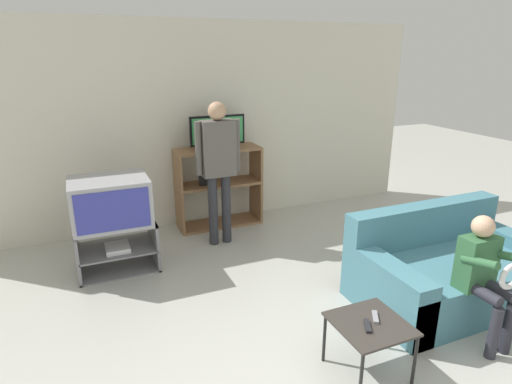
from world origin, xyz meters
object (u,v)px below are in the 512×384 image
object	(u,v)px
couch	(447,271)
person_seated_child	(484,271)
television_flat	(218,133)
remote_control_white	(375,317)
snack_table	(370,328)
person_standing_adult	(218,160)
television_main	(110,202)
remote_control_black	(368,326)
media_shelf	(219,186)
tv_stand	(117,246)

from	to	relation	value
couch	person_seated_child	size ratio (longest dim) A/B	1.67
television_flat	remote_control_white	distance (m)	3.17
snack_table	person_standing_adult	distance (m)	2.62
television_main	remote_control_black	bearing A→B (deg)	-58.64
media_shelf	person_standing_adult	size ratio (longest dim) A/B	0.65
television_flat	person_seated_child	size ratio (longest dim) A/B	0.69
snack_table	couch	xyz separation A→B (m)	(1.29, 0.54, -0.09)
television_flat	tv_stand	bearing A→B (deg)	-151.34
tv_stand	television_flat	size ratio (longest dim) A/B	1.13
remote_control_black	person_standing_adult	world-z (taller)	person_standing_adult
person_standing_adult	television_main	bearing A→B (deg)	-170.82
tv_stand	couch	bearing A→B (deg)	-33.01
remote_control_white	couch	distance (m)	1.33
snack_table	couch	size ratio (longest dim) A/B	0.29
television_main	remote_control_white	size ratio (longest dim) A/B	5.33
couch	person_seated_child	xyz separation A→B (m)	(-0.25, -0.56, 0.33)
television_main	couch	bearing A→B (deg)	-32.74
television_flat	remote_control_white	xyz separation A→B (m)	(0.14, -3.07, -0.81)
television_flat	person_seated_child	world-z (taller)	television_flat
snack_table	television_main	bearing A→B (deg)	122.62
media_shelf	couch	distance (m)	2.90
television_main	person_standing_adult	bearing A→B (deg)	9.18
remote_control_white	person_standing_adult	distance (m)	2.59
person_standing_adult	person_seated_child	size ratio (longest dim) A/B	1.64
television_flat	snack_table	size ratio (longest dim) A/B	1.45
television_main	snack_table	bearing A→B (deg)	-57.38
media_shelf	remote_control_white	size ratio (longest dim) A/B	7.60
television_main	television_flat	world-z (taller)	television_flat
remote_control_white	person_standing_adult	bearing A→B (deg)	129.81
media_shelf	television_flat	size ratio (longest dim) A/B	1.53
person_standing_adult	person_seated_child	bearing A→B (deg)	-62.92
remote_control_black	remote_control_white	distance (m)	0.13
person_standing_adult	remote_control_white	bearing A→B (deg)	-82.59
media_shelf	person_seated_child	bearing A→B (deg)	-69.99
tv_stand	television_flat	world-z (taller)	television_flat
couch	person_standing_adult	world-z (taller)	person_standing_adult
person_seated_child	remote_control_white	bearing A→B (deg)	177.27
couch	remote_control_white	bearing A→B (deg)	-157.43
snack_table	person_standing_adult	size ratio (longest dim) A/B	0.29
remote_control_white	person_seated_child	distance (m)	0.99
television_main	person_standing_adult	xyz separation A→B (m)	(1.23, 0.20, 0.27)
tv_stand	remote_control_white	size ratio (longest dim) A/B	5.61
person_standing_adult	snack_table	bearing A→B (deg)	-84.09
person_standing_adult	tv_stand	bearing A→B (deg)	-171.09
remote_control_black	couch	size ratio (longest dim) A/B	0.08
remote_control_white	person_standing_adult	xyz separation A→B (m)	(-0.32, 2.49, 0.61)
person_standing_adult	person_seated_child	xyz separation A→B (m)	(1.30, -2.54, -0.42)
media_shelf	snack_table	xyz separation A→B (m)	(0.09, -3.08, -0.16)
person_seated_child	media_shelf	bearing A→B (deg)	110.01
snack_table	couch	distance (m)	1.40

